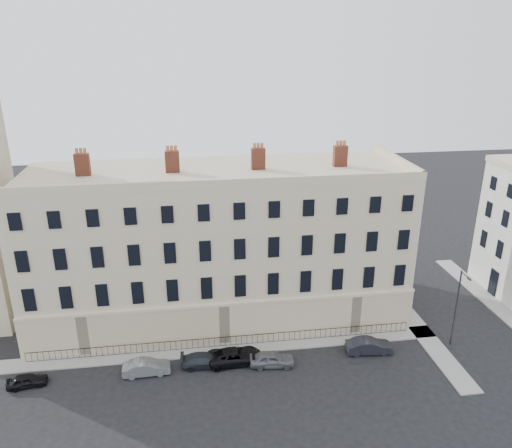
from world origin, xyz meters
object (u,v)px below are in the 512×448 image
at_px(car_b, 146,367).
at_px(car_c, 205,360).
at_px(car_f, 369,346).
at_px(car_e, 272,359).
at_px(streetlamp, 457,305).
at_px(car_a, 27,380).
at_px(car_d, 235,356).

height_order(car_b, car_c, car_b).
xyz_separation_m(car_c, car_f, (14.80, -0.13, 0.09)).
relative_size(car_b, car_f, 0.95).
height_order(car_e, streetlamp, streetlamp).
distance_m(car_a, car_b, 9.56).
height_order(car_d, car_e, car_d).
xyz_separation_m(car_e, streetlamp, (16.96, 0.71, 3.54)).
bearing_deg(car_c, car_b, 96.91).
relative_size(car_e, car_f, 0.93).
xyz_separation_m(car_c, streetlamp, (22.75, -0.06, 3.61)).
relative_size(car_a, car_d, 0.65).
bearing_deg(car_f, car_b, 95.07).
height_order(car_a, car_b, car_b).
distance_m(car_a, streetlamp, 37.41).
xyz_separation_m(car_a, car_e, (20.26, -0.17, 0.12)).
xyz_separation_m(car_d, car_f, (12.13, -0.23, 0.02)).
xyz_separation_m(car_c, car_e, (5.79, -0.77, 0.07)).
height_order(car_d, streetlamp, streetlamp).
bearing_deg(car_d, streetlamp, -93.63).
xyz_separation_m(car_b, car_d, (7.59, 0.48, 0.02)).
bearing_deg(car_a, car_b, -97.27).
bearing_deg(car_a, car_f, -97.67).
bearing_deg(car_f, car_d, 93.28).
xyz_separation_m(car_c, car_d, (2.68, 0.10, 0.07)).
bearing_deg(car_f, car_e, 98.41).
height_order(car_c, streetlamp, streetlamp).
xyz_separation_m(car_d, car_e, (3.11, -0.87, -0.01)).
bearing_deg(car_b, car_c, -87.75).
height_order(car_b, streetlamp, streetlamp).
distance_m(car_e, car_f, 9.04).
relative_size(car_b, car_e, 1.02).
bearing_deg(car_d, car_b, 90.40).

